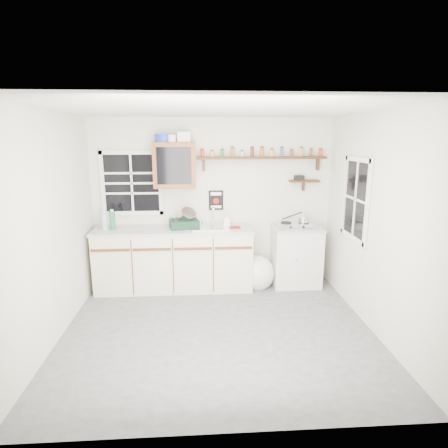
% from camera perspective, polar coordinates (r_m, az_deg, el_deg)
% --- Properties ---
extents(room, '(3.64, 3.24, 2.54)m').
position_cam_1_polar(room, '(4.15, -0.95, -0.42)').
color(room, '#4B4B4D').
rests_on(room, ground).
extents(main_cabinet, '(2.31, 0.63, 0.92)m').
position_cam_1_polar(main_cabinet, '(5.62, -7.56, -5.21)').
color(main_cabinet, beige).
rests_on(main_cabinet, floor).
extents(right_cabinet, '(0.73, 0.57, 0.91)m').
position_cam_1_polar(right_cabinet, '(5.82, 10.87, -4.76)').
color(right_cabinet, silver).
rests_on(right_cabinet, floor).
extents(sink, '(0.52, 0.44, 0.29)m').
position_cam_1_polar(sink, '(5.49, -2.10, -0.46)').
color(sink, silver).
rests_on(sink, main_cabinet).
extents(upper_cabinet, '(0.60, 0.32, 0.65)m').
position_cam_1_polar(upper_cabinet, '(5.49, -7.53, 8.90)').
color(upper_cabinet, brown).
rests_on(upper_cabinet, wall_back).
extents(upper_cabinet_clutter, '(0.50, 0.24, 0.14)m').
position_cam_1_polar(upper_cabinet_clutter, '(5.48, -8.06, 12.90)').
color(upper_cabinet_clutter, '#1B33B3').
rests_on(upper_cabinet_clutter, upper_cabinet).
extents(spice_shelf, '(1.91, 0.18, 0.35)m').
position_cam_1_polar(spice_shelf, '(5.62, 5.76, 10.15)').
color(spice_shelf, '#321A0E').
rests_on(spice_shelf, wall_back).
extents(secondary_shelf, '(0.45, 0.16, 0.24)m').
position_cam_1_polar(secondary_shelf, '(5.80, 11.89, 6.49)').
color(secondary_shelf, '#321A0E').
rests_on(secondary_shelf, wall_back).
extents(warning_sign, '(0.22, 0.02, 0.30)m').
position_cam_1_polar(warning_sign, '(5.70, -1.22, 3.64)').
color(warning_sign, black).
rests_on(warning_sign, wall_back).
extents(window_back, '(0.93, 0.03, 0.98)m').
position_cam_1_polar(window_back, '(5.74, -13.88, 6.05)').
color(window_back, black).
rests_on(window_back, wall_back).
extents(window_right, '(0.03, 0.78, 1.08)m').
position_cam_1_polar(window_right, '(5.04, 19.46, 3.59)').
color(window_right, black).
rests_on(window_right, wall_back).
extents(water_bottles, '(0.19, 0.09, 0.29)m').
position_cam_1_polar(water_bottles, '(5.61, -17.20, 0.54)').
color(water_bottles, '#A6B6C2').
rests_on(water_bottles, main_cabinet).
extents(dish_rack, '(0.46, 0.38, 0.31)m').
position_cam_1_polar(dish_rack, '(5.49, -5.94, 0.42)').
color(dish_rack, black).
rests_on(dish_rack, main_cabinet).
extents(soap_bottle, '(0.11, 0.11, 0.21)m').
position_cam_1_polar(soap_bottle, '(5.54, 0.50, 0.68)').
color(soap_bottle, silver).
rests_on(soap_bottle, main_cabinet).
extents(rag, '(0.15, 0.14, 0.02)m').
position_cam_1_polar(rag, '(5.46, 1.71, -0.53)').
color(rag, maroon).
rests_on(rag, main_cabinet).
extents(hotplate, '(0.54, 0.31, 0.08)m').
position_cam_1_polar(hotplate, '(5.66, 10.73, -0.12)').
color(hotplate, silver).
rests_on(hotplate, right_cabinet).
extents(saucepan, '(0.37, 0.26, 0.17)m').
position_cam_1_polar(saucepan, '(5.67, 11.98, 0.72)').
color(saucepan, silver).
rests_on(saucepan, hotplate).
extents(trash_bag, '(0.46, 0.42, 0.53)m').
position_cam_1_polar(trash_bag, '(5.68, 5.10, -7.45)').
color(trash_bag, silver).
rests_on(trash_bag, floor).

